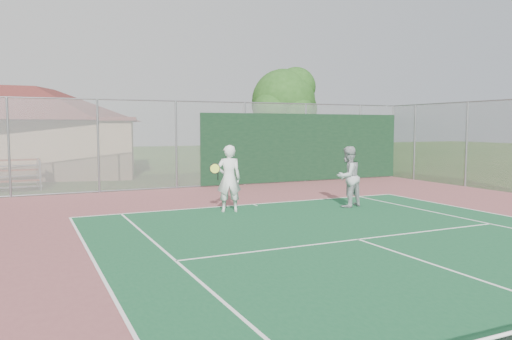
{
  "coord_description": "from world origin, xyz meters",
  "views": [
    {
      "loc": [
        -6.62,
        -2.37,
        2.49
      ],
      "look_at": [
        -0.73,
        10.11,
        1.28
      ],
      "focal_mm": 35.0,
      "sensor_mm": 36.0,
      "label": 1
    }
  ],
  "objects_px": {
    "clubhouse": "(19,122)",
    "tree": "(285,103)",
    "player_white_front": "(229,179)",
    "player_grey_back": "(348,177)"
  },
  "relations": [
    {
      "from": "clubhouse",
      "to": "tree",
      "type": "bearing_deg",
      "value": -5.15
    },
    {
      "from": "clubhouse",
      "to": "player_white_front",
      "type": "distance_m",
      "value": 15.82
    },
    {
      "from": "clubhouse",
      "to": "tree",
      "type": "distance_m",
      "value": 13.79
    },
    {
      "from": "clubhouse",
      "to": "tree",
      "type": "relative_size",
      "value": 2.41
    },
    {
      "from": "clubhouse",
      "to": "player_white_front",
      "type": "xyz_separation_m",
      "value": [
        5.47,
        -14.75,
        -1.72
      ]
    },
    {
      "from": "tree",
      "to": "player_grey_back",
      "type": "height_order",
      "value": "tree"
    },
    {
      "from": "tree",
      "to": "player_grey_back",
      "type": "distance_m",
      "value": 12.47
    },
    {
      "from": "clubhouse",
      "to": "player_grey_back",
      "type": "xyz_separation_m",
      "value": [
        9.11,
        -15.5,
        -1.76
      ]
    },
    {
      "from": "tree",
      "to": "player_white_front",
      "type": "distance_m",
      "value": 13.46
    },
    {
      "from": "clubhouse",
      "to": "tree",
      "type": "height_order",
      "value": "tree"
    }
  ]
}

